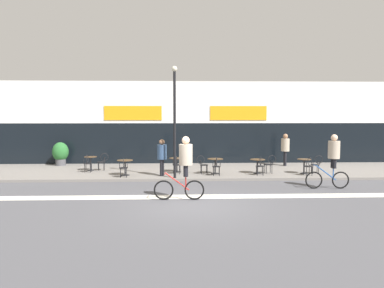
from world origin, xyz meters
TOP-DOWN VIEW (x-y plane):
  - ground_plane at (0.00, 0.00)m, footprint 120.00×120.00m
  - sidewalk_slab at (0.00, 7.25)m, footprint 40.00×5.50m
  - storefront_facade at (0.00, 11.96)m, footprint 40.00×4.06m
  - bike_lane_stripe at (0.00, 1.30)m, footprint 36.00×0.70m
  - bistro_table_0 at (-5.04, 7.24)m, footprint 0.66×0.66m
  - bistro_table_1 at (-3.02, 5.59)m, footprint 0.76×0.76m
  - bistro_table_2 at (-0.54, 6.56)m, footprint 0.78×0.78m
  - bistro_table_3 at (1.34, 5.91)m, footprint 0.76×0.76m
  - bistro_table_4 at (3.45, 5.95)m, footprint 0.74×0.74m
  - bistro_table_5 at (5.73, 5.79)m, footprint 0.68×0.68m
  - cafe_chair_0_near at (-5.04, 6.61)m, footprint 0.41×0.58m
  - cafe_chair_0_side at (-4.42, 7.24)m, footprint 0.60×0.45m
  - cafe_chair_1_near at (-3.01, 4.96)m, footprint 0.45×0.60m
  - cafe_chair_2_near at (-0.55, 5.93)m, footprint 0.45×0.60m
  - cafe_chair_3_near at (1.34, 5.28)m, footprint 0.42×0.58m
  - cafe_chair_3_side at (0.72, 5.90)m, footprint 0.59×0.42m
  - cafe_chair_4_near at (3.44, 5.32)m, footprint 0.43×0.59m
  - cafe_chair_4_side at (4.07, 5.95)m, footprint 0.58×0.42m
  - cafe_chair_5_near at (5.74, 5.16)m, footprint 0.44×0.60m
  - cafe_chair_5_side at (6.36, 5.78)m, footprint 0.60×0.44m
  - planter_pot at (-7.21, 9.29)m, footprint 0.91×0.91m
  - lamp_post at (-0.64, 4.76)m, footprint 0.26×0.26m
  - cyclist_0 at (5.79, 2.61)m, footprint 1.80×0.50m
  - cyclist_1 at (-0.27, 0.82)m, footprint 1.80×0.51m
  - pedestrian_near_end at (5.63, 8.69)m, footprint 0.56×0.56m
  - pedestrian_far_end at (-1.25, 5.39)m, footprint 0.54×0.54m

SIDE VIEW (x-z plane):
  - ground_plane at x=0.00m, z-range 0.00..0.00m
  - bike_lane_stripe at x=0.00m, z-range 0.00..0.01m
  - sidewalk_slab at x=0.00m, z-range 0.00..0.12m
  - bistro_table_4 at x=3.45m, z-range 0.27..0.98m
  - bistro_table_0 at x=-5.04m, z-range 0.27..1.00m
  - bistro_table_5 at x=5.73m, z-range 0.27..1.00m
  - cafe_chair_0_near at x=-5.04m, z-range 0.19..1.09m
  - cafe_chair_0_side at x=-4.42m, z-range 0.19..1.09m
  - cafe_chair_1_near at x=-3.01m, z-range 0.19..1.09m
  - cafe_chair_2_near at x=-0.55m, z-range 0.19..1.09m
  - cafe_chair_3_near at x=1.34m, z-range 0.19..1.09m
  - cafe_chair_3_side at x=0.72m, z-range 0.19..1.09m
  - cafe_chair_4_near at x=3.44m, z-range 0.19..1.09m
  - cafe_chair_4_side at x=4.07m, z-range 0.19..1.09m
  - cafe_chair_5_near at x=5.74m, z-range 0.19..1.09m
  - cafe_chair_5_side at x=6.36m, z-range 0.19..1.09m
  - bistro_table_2 at x=-0.54m, z-range 0.28..0.99m
  - bistro_table_1 at x=-3.02m, z-range 0.28..1.02m
  - bistro_table_3 at x=1.34m, z-range 0.28..1.03m
  - planter_pot at x=-7.21m, z-range 0.17..1.50m
  - pedestrian_far_end at x=-1.25m, z-range 0.28..2.03m
  - pedestrian_near_end at x=5.63m, z-range 0.29..2.11m
  - cyclist_0 at x=5.79m, z-range 0.19..2.42m
  - cyclist_1 at x=-0.27m, z-range 0.20..2.46m
  - storefront_facade at x=0.00m, z-range -0.01..5.00m
  - lamp_post at x=-0.64m, z-range 0.52..5.61m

